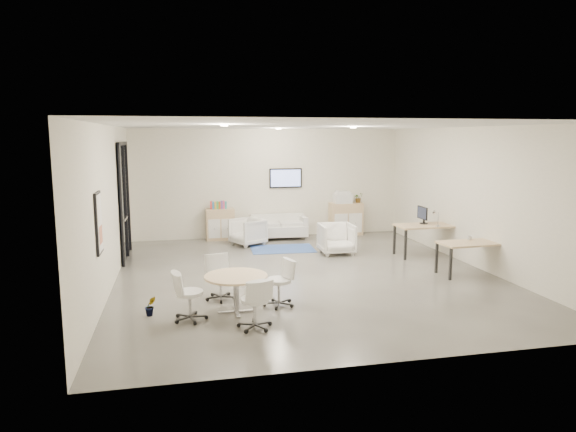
% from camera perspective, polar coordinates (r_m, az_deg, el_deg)
% --- Properties ---
extents(room_shell, '(9.60, 10.60, 4.80)m').
position_cam_1_polar(room_shell, '(10.93, 2.02, 1.58)').
color(room_shell, '#4C4A46').
rests_on(room_shell, ground).
extents(glass_door, '(0.09, 1.90, 2.85)m').
position_cam_1_polar(glass_door, '(13.16, -17.75, 1.97)').
color(glass_door, black).
rests_on(glass_door, room_shell).
extents(artwork, '(0.05, 0.54, 1.04)m').
position_cam_1_polar(artwork, '(9.11, -20.28, -0.76)').
color(artwork, black).
rests_on(artwork, room_shell).
extents(wall_tv, '(0.98, 0.06, 0.58)m').
position_cam_1_polar(wall_tv, '(15.35, -0.26, 4.23)').
color(wall_tv, black).
rests_on(wall_tv, room_shell).
extents(ceiling_spots, '(3.14, 4.14, 0.03)m').
position_cam_1_polar(ceiling_spots, '(11.61, 0.07, 9.83)').
color(ceiling_spots, '#FFEAC6').
rests_on(ceiling_spots, room_shell).
extents(sideboard_left, '(0.81, 0.42, 0.91)m').
position_cam_1_polar(sideboard_left, '(15.03, -7.54, -0.92)').
color(sideboard_left, '#D9B883').
rests_on(sideboard_left, room_shell).
extents(sideboard_right, '(0.98, 0.47, 0.98)m').
position_cam_1_polar(sideboard_right, '(15.76, 6.44, -0.32)').
color(sideboard_right, '#D9B883').
rests_on(sideboard_right, room_shell).
extents(books, '(0.47, 0.14, 0.22)m').
position_cam_1_polar(books, '(14.94, -7.74, 1.21)').
color(books, red).
rests_on(books, sideboard_left).
extents(printer, '(0.52, 0.43, 0.36)m').
position_cam_1_polar(printer, '(15.64, 6.09, 2.07)').
color(printer, white).
rests_on(printer, sideboard_right).
extents(loveseat, '(1.62, 0.86, 0.60)m').
position_cam_1_polar(loveseat, '(15.12, -1.01, -1.29)').
color(loveseat, silver).
rests_on(loveseat, room_shell).
extents(blue_rug, '(1.74, 1.21, 0.01)m').
position_cam_1_polar(blue_rug, '(13.74, -0.61, -3.66)').
color(blue_rug, '#304C94').
rests_on(blue_rug, room_shell).
extents(armchair_left, '(1.03, 1.05, 0.82)m').
position_cam_1_polar(armchair_left, '(14.23, -4.51, -1.61)').
color(armchair_left, silver).
rests_on(armchair_left, room_shell).
extents(armchair_right, '(0.86, 0.81, 0.86)m').
position_cam_1_polar(armchair_right, '(13.18, 5.42, -2.36)').
color(armchair_right, silver).
rests_on(armchair_right, room_shell).
extents(desk_rear, '(1.53, 0.78, 0.79)m').
position_cam_1_polar(desk_rear, '(13.33, 15.12, -1.28)').
color(desk_rear, '#D9B883').
rests_on(desk_rear, room_shell).
extents(desk_front, '(1.42, 0.76, 0.72)m').
position_cam_1_polar(desk_front, '(11.78, 19.69, -3.10)').
color(desk_front, '#D9B883').
rests_on(desk_front, room_shell).
extents(monitor, '(0.20, 0.50, 0.44)m').
position_cam_1_polar(monitor, '(13.39, 14.73, 0.15)').
color(monitor, black).
rests_on(monitor, desk_rear).
extents(round_table, '(1.08, 1.08, 0.65)m').
position_cam_1_polar(round_table, '(8.80, -5.80, -7.11)').
color(round_table, '#D9B883').
rests_on(round_table, room_shell).
extents(meeting_chairs, '(2.27, 2.27, 0.82)m').
position_cam_1_polar(meeting_chairs, '(8.84, -5.78, -8.10)').
color(meeting_chairs, white).
rests_on(meeting_chairs, room_shell).
extents(plant_cabinet, '(0.37, 0.39, 0.24)m').
position_cam_1_polar(plant_cabinet, '(15.79, 7.81, 1.91)').
color(plant_cabinet, '#3F7F3F').
rests_on(plant_cabinet, sideboard_right).
extents(plant_floor, '(0.28, 0.37, 0.15)m').
position_cam_1_polar(plant_floor, '(9.05, -15.02, -10.20)').
color(plant_floor, '#3F7F3F').
rests_on(plant_floor, room_shell).
extents(cup, '(0.12, 0.10, 0.11)m').
position_cam_1_polar(cup, '(11.98, 19.52, -2.26)').
color(cup, white).
rests_on(cup, desk_front).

